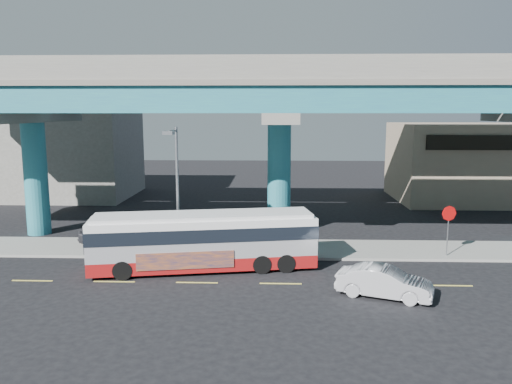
{
  "coord_description": "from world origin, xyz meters",
  "views": [
    {
      "loc": [
        -0.39,
        -23.0,
        8.08
      ],
      "look_at": [
        -1.32,
        4.0,
        3.71
      ],
      "focal_mm": 35.0,
      "sensor_mm": 36.0,
      "label": 1
    }
  ],
  "objects_px": {
    "transit_bus": "(204,239)",
    "parked_car": "(108,236)",
    "sedan": "(384,282)",
    "stop_sign": "(449,219)",
    "street_lamp": "(175,173)"
  },
  "relations": [
    {
      "from": "sedan",
      "to": "transit_bus",
      "type": "bearing_deg",
      "value": 88.12
    },
    {
      "from": "sedan",
      "to": "street_lamp",
      "type": "bearing_deg",
      "value": 83.78
    },
    {
      "from": "sedan",
      "to": "stop_sign",
      "type": "bearing_deg",
      "value": -17.1
    },
    {
      "from": "sedan",
      "to": "street_lamp",
      "type": "distance_m",
      "value": 12.2
    },
    {
      "from": "transit_bus",
      "to": "street_lamp",
      "type": "xyz_separation_m",
      "value": [
        -1.75,
        1.69,
        3.2
      ]
    },
    {
      "from": "sedan",
      "to": "stop_sign",
      "type": "xyz_separation_m",
      "value": [
        4.77,
        6.02,
        1.53
      ]
    },
    {
      "from": "parked_car",
      "to": "street_lamp",
      "type": "distance_m",
      "value": 6.46
    },
    {
      "from": "transit_bus",
      "to": "parked_car",
      "type": "distance_m",
      "value": 7.42
    },
    {
      "from": "transit_bus",
      "to": "stop_sign",
      "type": "distance_m",
      "value": 13.44
    },
    {
      "from": "parked_car",
      "to": "stop_sign",
      "type": "relative_size",
      "value": 1.34
    },
    {
      "from": "parked_car",
      "to": "stop_sign",
      "type": "height_order",
      "value": "stop_sign"
    },
    {
      "from": "sedan",
      "to": "parked_car",
      "type": "bearing_deg",
      "value": 84.4
    },
    {
      "from": "sedan",
      "to": "stop_sign",
      "type": "distance_m",
      "value": 7.83
    },
    {
      "from": "transit_bus",
      "to": "sedan",
      "type": "bearing_deg",
      "value": -33.3
    },
    {
      "from": "parked_car",
      "to": "stop_sign",
      "type": "bearing_deg",
      "value": -80.21
    }
  ]
}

